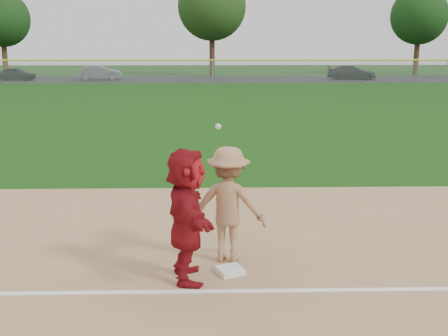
{
  "coord_description": "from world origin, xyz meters",
  "views": [
    {
      "loc": [
        -0.24,
        -8.17,
        3.47
      ],
      "look_at": [
        0.0,
        1.5,
        1.3
      ],
      "focal_mm": 45.0,
      "sensor_mm": 36.0,
      "label": 1
    }
  ],
  "objects_px": {
    "base_runner": "(187,215)",
    "car_mid": "(99,73)",
    "first_base": "(230,270)",
    "car_left": "(16,74)",
    "car_right": "(351,72)"
  },
  "relations": [
    {
      "from": "base_runner",
      "to": "car_mid",
      "type": "relative_size",
      "value": 0.48
    },
    {
      "from": "first_base",
      "to": "base_runner",
      "type": "xyz_separation_m",
      "value": [
        -0.64,
        -0.21,
        0.96
      ]
    },
    {
      "from": "first_base",
      "to": "car_mid",
      "type": "height_order",
      "value": "car_mid"
    },
    {
      "from": "car_left",
      "to": "base_runner",
      "type": "bearing_deg",
      "value": -146.33
    },
    {
      "from": "first_base",
      "to": "car_right",
      "type": "relative_size",
      "value": 0.08
    },
    {
      "from": "first_base",
      "to": "base_runner",
      "type": "relative_size",
      "value": 0.18
    },
    {
      "from": "first_base",
      "to": "base_runner",
      "type": "bearing_deg",
      "value": -162.12
    },
    {
      "from": "first_base",
      "to": "car_right",
      "type": "height_order",
      "value": "car_right"
    },
    {
      "from": "car_left",
      "to": "car_mid",
      "type": "relative_size",
      "value": 0.84
    },
    {
      "from": "base_runner",
      "to": "car_left",
      "type": "xyz_separation_m",
      "value": [
        -17.56,
        45.12,
        -0.41
      ]
    },
    {
      "from": "first_base",
      "to": "car_mid",
      "type": "xyz_separation_m",
      "value": [
        -10.65,
        45.31,
        0.63
      ]
    },
    {
      "from": "first_base",
      "to": "car_right",
      "type": "bearing_deg",
      "value": 73.91
    },
    {
      "from": "base_runner",
      "to": "car_left",
      "type": "height_order",
      "value": "base_runner"
    },
    {
      "from": "base_runner",
      "to": "car_right",
      "type": "height_order",
      "value": "base_runner"
    },
    {
      "from": "base_runner",
      "to": "car_right",
      "type": "relative_size",
      "value": 0.44
    }
  ]
}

